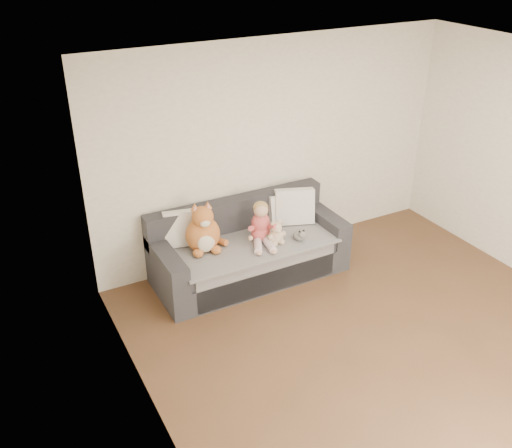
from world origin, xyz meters
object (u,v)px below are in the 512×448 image
at_px(sofa, 248,251).
at_px(sippy_cup, 267,238).
at_px(toddler, 261,226).
at_px(plush_cat, 203,232).
at_px(teddy_bear, 276,235).

distance_m(sofa, sippy_cup, 0.31).
xyz_separation_m(sofa, toddler, (0.10, -0.12, 0.36)).
bearing_deg(plush_cat, sofa, 6.35).
xyz_separation_m(plush_cat, teddy_bear, (0.76, -0.26, -0.10)).
distance_m(sofa, toddler, 0.40).
xyz_separation_m(plush_cat, sippy_cup, (0.68, -0.19, -0.16)).
height_order(sofa, plush_cat, plush_cat).
relative_size(toddler, sippy_cup, 4.77).
distance_m(plush_cat, teddy_bear, 0.81).
height_order(toddler, teddy_bear, toddler).
height_order(toddler, plush_cat, plush_cat).
relative_size(sofa, teddy_bear, 7.66).
bearing_deg(sofa, teddy_bear, -47.59).
height_order(sofa, toddler, toddler).
relative_size(teddy_bear, sippy_cup, 2.80).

